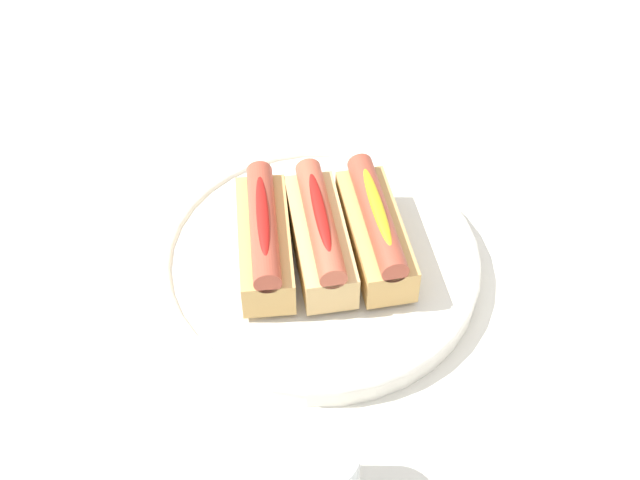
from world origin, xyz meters
The scene contains 5 objects.
ground_plane centered at (0.00, 0.00, 0.00)m, with size 2.40×2.40×0.00m, color silver.
serving_bowl centered at (-0.01, -0.01, 0.02)m, with size 0.32×0.32×0.03m.
hotdog_front centered at (0.00, -0.06, 0.06)m, with size 0.16×0.08×0.06m.
hotdog_back centered at (-0.01, -0.01, 0.06)m, with size 0.16×0.08×0.06m.
hotdog_side centered at (-0.02, 0.04, 0.06)m, with size 0.16×0.09×0.06m.
Camera 1 is at (0.56, 0.03, 0.67)m, focal length 48.39 mm.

